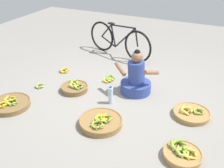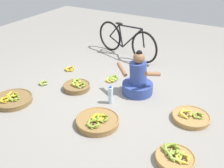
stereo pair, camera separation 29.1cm
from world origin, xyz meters
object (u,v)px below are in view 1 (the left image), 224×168
loose_bananas_back_right (64,70)px  banana_basket_front_left (101,122)px  banana_basket_mid_left (75,88)px  banana_basket_near_bicycle (11,104)px  water_bottle (111,95)px  bicycle_leaning (119,40)px  loose_bananas_front_center (109,79)px  banana_basket_back_center (191,113)px  loose_bananas_front_right (39,86)px  vendor_woman_front (136,79)px  banana_basket_near_vendor (182,154)px

loose_bananas_back_right → banana_basket_front_left: bearing=-40.5°
banana_basket_front_left → banana_basket_mid_left: bearing=141.7°
banana_basket_near_bicycle → water_bottle: size_ratio=1.97×
bicycle_leaning → loose_bananas_front_center: 1.25m
banana_basket_back_center → loose_bananas_front_center: 1.68m
loose_bananas_front_right → water_bottle: 1.38m
bicycle_leaning → banana_basket_front_left: bearing=-72.0°
vendor_woman_front → water_bottle: (-0.23, -0.51, -0.10)m
banana_basket_mid_left → banana_basket_near_vendor: bearing=-22.2°
loose_bananas_front_center → loose_bananas_back_right: (-0.96, -0.05, 0.00)m
bicycle_leaning → banana_basket_back_center: bicycle_leaning is taller
bicycle_leaning → water_bottle: bicycle_leaning is taller
banana_basket_near_vendor → banana_basket_near_bicycle: bearing=-179.5°
loose_bananas_front_center → loose_bananas_back_right: 0.96m
banana_basket_back_center → loose_bananas_front_center: size_ratio=1.83×
loose_bananas_front_right → loose_bananas_back_right: 0.72m
loose_bananas_front_right → banana_basket_near_vendor: bearing=-14.0°
bicycle_leaning → banana_basket_back_center: size_ratio=3.01×
bicycle_leaning → loose_bananas_back_right: bearing=-117.8°
vendor_woman_front → bicycle_leaning: size_ratio=0.47×
loose_bananas_front_right → water_bottle: water_bottle is taller
banana_basket_near_vendor → loose_bananas_front_center: bearing=139.2°
banana_basket_back_center → loose_bananas_front_right: banana_basket_back_center is taller
banana_basket_mid_left → water_bottle: size_ratio=1.52×
vendor_woman_front → loose_bananas_back_right: 1.57m
banana_basket_mid_left → banana_basket_back_center: bearing=2.6°
loose_bananas_front_right → loose_bananas_back_right: (0.06, 0.71, 0.00)m
bicycle_leaning → banana_basket_near_bicycle: size_ratio=2.70×
banana_basket_front_left → loose_bananas_back_right: bearing=139.5°
vendor_woman_front → loose_bananas_front_center: size_ratio=2.59×
banana_basket_near_vendor → banana_basket_mid_left: bearing=157.8°
banana_basket_front_left → banana_basket_near_vendor: size_ratio=1.30×
banana_basket_near_vendor → loose_bananas_front_center: size_ratio=1.59×
loose_bananas_front_center → banana_basket_near_bicycle: bearing=-125.2°
bicycle_leaning → banana_basket_near_vendor: (1.97, -2.59, -0.30)m
vendor_woman_front → loose_bananas_back_right: bearing=174.9°
loose_bananas_front_right → banana_basket_back_center: bearing=5.6°
loose_bananas_front_right → banana_basket_near_bicycle: bearing=-91.2°
banana_basket_near_bicycle → loose_bananas_front_center: banana_basket_near_bicycle is taller
banana_basket_back_center → banana_basket_mid_left: bearing=-177.4°
vendor_woman_front → loose_bananas_front_center: bearing=162.1°
banana_basket_near_vendor → loose_bananas_front_right: size_ratio=2.97×
banana_basket_near_bicycle → loose_bananas_back_right: size_ratio=2.74×
vendor_woman_front → banana_basket_near_bicycle: size_ratio=1.27×
banana_basket_mid_left → loose_bananas_front_center: size_ratio=1.57×
loose_bananas_front_center → loose_bananas_front_right: 1.27m
banana_basket_back_center → banana_basket_near_bicycle: bearing=-160.2°
banana_basket_back_center → banana_basket_near_vendor: size_ratio=1.15×
banana_basket_near_vendor → vendor_woman_front: bearing=130.6°
banana_basket_mid_left → banana_basket_back_center: size_ratio=0.86×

